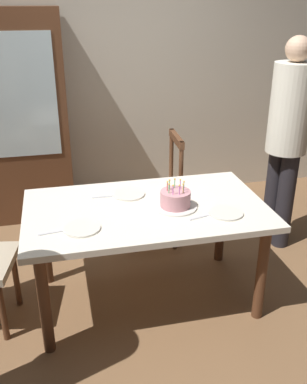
{
  "coord_description": "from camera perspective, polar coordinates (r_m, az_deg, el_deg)",
  "views": [
    {
      "loc": [
        -0.52,
        -2.46,
        1.95
      ],
      "look_at": [
        0.05,
        0.0,
        0.82
      ],
      "focal_mm": 40.38,
      "sensor_mm": 36.0,
      "label": 1
    }
  ],
  "objects": [
    {
      "name": "ground",
      "position": [
        3.18,
        -0.9,
        -13.7
      ],
      "size": [
        6.4,
        6.4,
        0.0
      ],
      "primitive_type": "plane",
      "color": "brown"
    },
    {
      "name": "back_wall",
      "position": [
        4.39,
        -6.29,
        15.46
      ],
      "size": [
        6.4,
        0.1,
        2.6
      ],
      "primitive_type": "cube",
      "color": "beige",
      "rests_on": "ground"
    },
    {
      "name": "dining_table",
      "position": [
        2.84,
        -0.99,
        -3.56
      ],
      "size": [
        1.56,
        0.92,
        0.72
      ],
      "color": "silver",
      "rests_on": "ground"
    },
    {
      "name": "birthday_cake",
      "position": [
        2.77,
        2.91,
        -1.08
      ],
      "size": [
        0.28,
        0.28,
        0.18
      ],
      "color": "silver",
      "rests_on": "dining_table"
    },
    {
      "name": "plate_near_celebrant",
      "position": [
        2.57,
        -9.46,
        -4.74
      ],
      "size": [
        0.22,
        0.22,
        0.01
      ],
      "primitive_type": "cylinder",
      "color": "silver",
      "rests_on": "dining_table"
    },
    {
      "name": "plate_far_side",
      "position": [
        2.97,
        -3.31,
        -0.29
      ],
      "size": [
        0.22,
        0.22,
        0.01
      ],
      "primitive_type": "cylinder",
      "color": "silver",
      "rests_on": "dining_table"
    },
    {
      "name": "plate_near_guest",
      "position": [
        2.75,
        9.52,
        -2.71
      ],
      "size": [
        0.22,
        0.22,
        0.01
      ],
      "primitive_type": "cylinder",
      "color": "silver",
      "rests_on": "dining_table"
    },
    {
      "name": "fork_near_celebrant",
      "position": [
        2.56,
        -13.02,
        -5.2
      ],
      "size": [
        0.18,
        0.04,
        0.01
      ],
      "primitive_type": "cube",
      "rotation": [
        0.0,
        0.0,
        0.14
      ],
      "color": "silver",
      "rests_on": "dining_table"
    },
    {
      "name": "fork_far_side",
      "position": [
        2.95,
        -6.38,
        -0.61
      ],
      "size": [
        0.18,
        0.02,
        0.01
      ],
      "primitive_type": "cube",
      "rotation": [
        0.0,
        0.0,
        -0.0
      ],
      "color": "silver",
      "rests_on": "dining_table"
    },
    {
      "name": "fork_near_guest",
      "position": [
        2.68,
        6.44,
        -3.25
      ],
      "size": [
        0.18,
        0.06,
        0.01
      ],
      "primitive_type": "cube",
      "rotation": [
        0.0,
        0.0,
        0.24
      ],
      "color": "silver",
      "rests_on": "dining_table"
    },
    {
      "name": "chair_spindle_back",
      "position": [
        3.65,
        0.3,
        -0.03
      ],
      "size": [
        0.46,
        0.46,
        0.95
      ],
      "color": "beige",
      "rests_on": "ground"
    },
    {
      "name": "person_guest",
      "position": [
        3.6,
        17.26,
        7.4
      ],
      "size": [
        0.32,
        0.32,
        1.72
      ],
      "color": "#262328",
      "rests_on": "ground"
    },
    {
      "name": "china_cabinet",
      "position": [
        4.16,
        -18.95,
        8.96
      ],
      "size": [
        1.1,
        0.45,
        1.9
      ],
      "color": "#56331E",
      "rests_on": "ground"
    }
  ]
}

